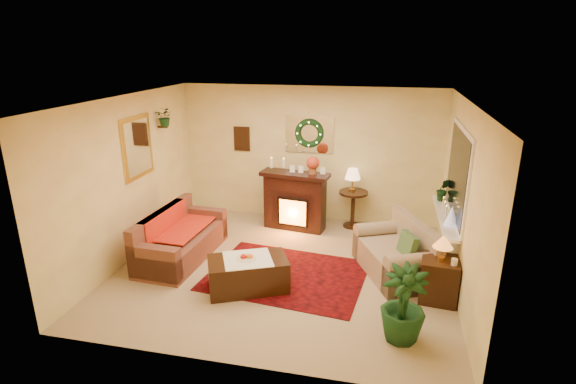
% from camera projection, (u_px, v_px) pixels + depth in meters
% --- Properties ---
extents(floor, '(5.00, 5.00, 0.00)m').
position_uv_depth(floor, '(283.00, 269.00, 6.99)').
color(floor, beige).
rests_on(floor, ground).
extents(ceiling, '(5.00, 5.00, 0.00)m').
position_uv_depth(ceiling, '(282.00, 100.00, 6.17)').
color(ceiling, white).
rests_on(ceiling, ground).
extents(wall_back, '(5.00, 5.00, 0.00)m').
position_uv_depth(wall_back, '(309.00, 154.00, 8.66)').
color(wall_back, '#EFD88C').
rests_on(wall_back, ground).
extents(wall_front, '(5.00, 5.00, 0.00)m').
position_uv_depth(wall_front, '(232.00, 258.00, 4.50)').
color(wall_front, '#EFD88C').
rests_on(wall_front, ground).
extents(wall_left, '(4.50, 4.50, 0.00)m').
position_uv_depth(wall_left, '(129.00, 179.00, 7.09)').
color(wall_left, '#EFD88C').
rests_on(wall_left, ground).
extents(wall_right, '(4.50, 4.50, 0.00)m').
position_uv_depth(wall_right, '(463.00, 202.00, 6.07)').
color(wall_right, '#EFD88C').
rests_on(wall_right, ground).
extents(area_rug, '(2.48, 1.97, 0.01)m').
position_uv_depth(area_rug, '(286.00, 275.00, 6.79)').
color(area_rug, maroon).
rests_on(area_rug, floor).
extents(sofa, '(0.90, 1.87, 0.79)m').
position_uv_depth(sofa, '(181.00, 233.00, 7.24)').
color(sofa, '#3D251F').
rests_on(sofa, floor).
extents(red_throw, '(0.75, 1.23, 0.02)m').
position_uv_depth(red_throw, '(180.00, 228.00, 7.39)').
color(red_throw, red).
rests_on(red_throw, sofa).
extents(fireplace, '(1.16, 0.51, 1.03)m').
position_uv_depth(fireplace, '(295.00, 201.00, 8.37)').
color(fireplace, black).
rests_on(fireplace, floor).
extents(poinsettia, '(0.24, 0.24, 0.24)m').
position_uv_depth(poinsettia, '(313.00, 163.00, 8.04)').
color(poinsettia, '#AE381E').
rests_on(poinsettia, fireplace).
extents(mantel_candle_a, '(0.06, 0.06, 0.19)m').
position_uv_depth(mantel_candle_a, '(271.00, 163.00, 8.21)').
color(mantel_candle_a, white).
rests_on(mantel_candle_a, fireplace).
extents(mantel_candle_b, '(0.05, 0.05, 0.16)m').
position_uv_depth(mantel_candle_b, '(284.00, 163.00, 8.18)').
color(mantel_candle_b, silver).
rests_on(mantel_candle_b, fireplace).
extents(mantel_mirror, '(0.92, 0.02, 0.72)m').
position_uv_depth(mantel_mirror, '(309.00, 134.00, 8.52)').
color(mantel_mirror, white).
rests_on(mantel_mirror, wall_back).
extents(wreath, '(0.55, 0.11, 0.55)m').
position_uv_depth(wreath, '(309.00, 133.00, 8.48)').
color(wreath, '#194719').
rests_on(wreath, wall_back).
extents(wall_art, '(0.32, 0.03, 0.48)m').
position_uv_depth(wall_art, '(242.00, 139.00, 8.85)').
color(wall_art, '#381E11').
rests_on(wall_art, wall_back).
extents(gold_mirror, '(0.03, 0.84, 1.00)m').
position_uv_depth(gold_mirror, '(137.00, 147.00, 7.23)').
color(gold_mirror, gold).
rests_on(gold_mirror, wall_left).
extents(hanging_plant, '(0.33, 0.28, 0.36)m').
position_uv_depth(hanging_plant, '(166.00, 126.00, 7.82)').
color(hanging_plant, '#194719').
rests_on(hanging_plant, wall_left).
extents(loveseat, '(1.33, 1.62, 0.82)m').
position_uv_depth(loveseat, '(395.00, 248.00, 6.73)').
color(loveseat, tan).
rests_on(loveseat, floor).
extents(window_frame, '(0.03, 1.86, 1.36)m').
position_uv_depth(window_frame, '(458.00, 173.00, 6.50)').
color(window_frame, white).
rests_on(window_frame, wall_right).
extents(window_glass, '(0.02, 1.70, 1.22)m').
position_uv_depth(window_glass, '(457.00, 173.00, 6.50)').
color(window_glass, black).
rests_on(window_glass, wall_right).
extents(window_sill, '(0.22, 1.86, 0.04)m').
position_uv_depth(window_sill, '(445.00, 216.00, 6.74)').
color(window_sill, white).
rests_on(window_sill, wall_right).
extents(mini_tree, '(0.19, 0.19, 0.28)m').
position_uv_depth(mini_tree, '(452.00, 216.00, 6.30)').
color(mini_tree, silver).
rests_on(mini_tree, window_sill).
extents(sill_plant, '(0.27, 0.22, 0.50)m').
position_uv_depth(sill_plant, '(443.00, 189.00, 7.29)').
color(sill_plant, '#1F5C19').
rests_on(sill_plant, window_sill).
extents(side_table_round, '(0.55, 0.55, 0.70)m').
position_uv_depth(side_table_round, '(353.00, 210.00, 8.51)').
color(side_table_round, '#39190B').
rests_on(side_table_round, floor).
extents(lamp_cream, '(0.29, 0.29, 0.44)m').
position_uv_depth(lamp_cream, '(352.00, 182.00, 8.35)').
color(lamp_cream, '#FFCB91').
rests_on(lamp_cream, side_table_round).
extents(end_table_square, '(0.54, 0.54, 0.60)m').
position_uv_depth(end_table_square, '(439.00, 281.00, 6.09)').
color(end_table_square, black).
rests_on(end_table_square, floor).
extents(lamp_tiffany, '(0.26, 0.26, 0.39)m').
position_uv_depth(lamp_tiffany, '(442.00, 251.00, 5.91)').
color(lamp_tiffany, '#FF9E46').
rests_on(lamp_tiffany, end_table_square).
extents(coffee_table, '(1.25, 1.01, 0.46)m').
position_uv_depth(coffee_table, '(248.00, 275.00, 6.37)').
color(coffee_table, black).
rests_on(coffee_table, floor).
extents(fruit_bowl, '(0.28, 0.28, 0.06)m').
position_uv_depth(fruit_bowl, '(246.00, 260.00, 6.30)').
color(fruit_bowl, white).
rests_on(fruit_bowl, coffee_table).
extents(floor_palm, '(1.71, 1.71, 2.81)m').
position_uv_depth(floor_palm, '(403.00, 306.00, 5.20)').
color(floor_palm, black).
rests_on(floor_palm, floor).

